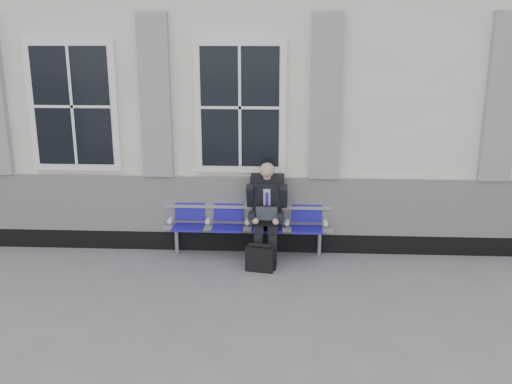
{
  "coord_description": "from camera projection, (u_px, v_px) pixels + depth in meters",
  "views": [
    {
      "loc": [
        1.03,
        -6.92,
        3.28
      ],
      "look_at": [
        0.61,
        0.9,
        1.11
      ],
      "focal_mm": 40.0,
      "sensor_mm": 36.0,
      "label": 1
    }
  ],
  "objects": [
    {
      "name": "briefcase",
      "position": [
        260.0,
        258.0,
        8.16
      ],
      "size": [
        0.43,
        0.24,
        0.41
      ],
      "color": "black",
      "rests_on": "ground"
    },
    {
      "name": "businessman",
      "position": [
        267.0,
        208.0,
        8.48
      ],
      "size": [
        0.61,
        0.82,
        1.48
      ],
      "color": "black",
      "rests_on": "ground"
    },
    {
      "name": "station_building",
      "position": [
        229.0,
        95.0,
        10.34
      ],
      "size": [
        14.4,
        4.4,
        4.49
      ],
      "color": "white",
      "rests_on": "ground"
    },
    {
      "name": "ground",
      "position": [
        206.0,
        290.0,
        7.59
      ],
      "size": [
        70.0,
        70.0,
        0.0
      ],
      "primitive_type": "plane",
      "color": "slate",
      "rests_on": "ground"
    },
    {
      "name": "bench",
      "position": [
        248.0,
        220.0,
        8.69
      ],
      "size": [
        2.6,
        0.47,
        0.91
      ],
      "color": "#9EA0A3",
      "rests_on": "ground"
    }
  ]
}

